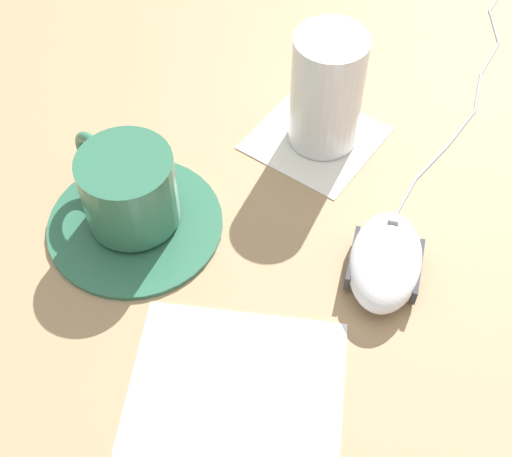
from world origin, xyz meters
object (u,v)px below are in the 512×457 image
Objects in this scene: saucer at (135,223)px; computer_mouse at (385,261)px; drinking_glass at (327,91)px; coffee_cup at (127,188)px.

saucer is 0.22m from computer_mouse.
coffee_cup is at bearing -93.32° from drinking_glass.
computer_mouse is (0.17, 0.15, -0.03)m from coffee_cup.
saucer is at bearing -136.92° from computer_mouse.
drinking_glass is (0.00, 0.20, 0.06)m from saucer.
coffee_cup is 0.23m from computer_mouse.
computer_mouse is 0.98× the size of drinking_glass.
computer_mouse is at bearing 41.45° from coffee_cup.
drinking_glass is (-0.16, 0.05, 0.04)m from computer_mouse.
drinking_glass reaches higher than saucer.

